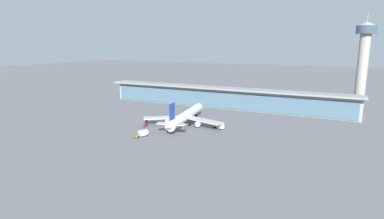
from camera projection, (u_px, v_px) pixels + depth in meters
ground_plane at (180, 128)px, 170.86m from camera, size 1200.00×1200.00×0.00m
airliner_on_stand at (186, 116)px, 176.13m from camera, size 46.08×60.56×16.17m
service_truck_near_nose_olive at (142, 133)px, 153.48m from camera, size 5.01×7.61×3.10m
service_truck_under_wing_red at (145, 125)px, 173.68m from camera, size 3.70×6.84×2.70m
service_truck_mid_apron_yellow at (219, 126)px, 168.08m from camera, size 7.36×5.94×3.10m
terminal_building at (221, 97)px, 223.62m from camera, size 183.60×12.80×15.20m
control_tower at (363, 60)px, 197.90m from camera, size 12.00×12.00×64.02m
safety_cone_alpha at (164, 131)px, 162.93m from camera, size 0.62×0.62×0.70m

